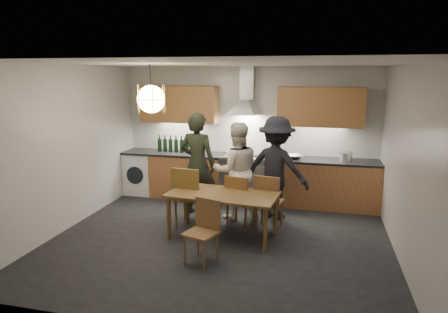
% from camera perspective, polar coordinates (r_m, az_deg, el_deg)
% --- Properties ---
extents(ground, '(5.00, 5.00, 0.00)m').
position_cam_1_polar(ground, '(6.18, -0.55, -11.73)').
color(ground, black).
rests_on(ground, ground).
extents(room_shell, '(5.02, 4.52, 2.61)m').
position_cam_1_polar(room_shell, '(5.71, -0.58, 4.16)').
color(room_shell, silver).
rests_on(room_shell, ground).
extents(counter_run, '(5.00, 0.62, 0.90)m').
position_cam_1_polar(counter_run, '(7.83, 3.15, -3.14)').
color(counter_run, '#B77646').
rests_on(counter_run, ground).
extents(range_stove, '(0.90, 0.60, 0.92)m').
position_cam_1_polar(range_stove, '(7.83, 2.98, -3.20)').
color(range_stove, silver).
rests_on(range_stove, ground).
extents(wall_fixtures, '(4.30, 0.54, 1.10)m').
position_cam_1_polar(wall_fixtures, '(7.70, 3.26, 7.36)').
color(wall_fixtures, '#BE8249').
rests_on(wall_fixtures, ground).
extents(pendant_lamp, '(0.43, 0.43, 0.70)m').
position_cam_1_polar(pendant_lamp, '(5.91, -10.37, 8.06)').
color(pendant_lamp, black).
rests_on(pendant_lamp, ground).
extents(dining_table, '(1.70, 0.96, 0.69)m').
position_cam_1_polar(dining_table, '(6.07, -0.17, -6.00)').
color(dining_table, brown).
rests_on(dining_table, ground).
extents(chair_back_left, '(0.49, 0.49, 1.01)m').
position_cam_1_polar(chair_back_left, '(6.44, -5.15, -5.28)').
color(chair_back_left, brown).
rests_on(chair_back_left, ground).
extents(chair_back_mid, '(0.49, 0.49, 0.88)m').
position_cam_1_polar(chair_back_mid, '(6.41, 2.11, -6.00)').
color(chair_back_mid, brown).
rests_on(chair_back_mid, ground).
extents(chair_back_right, '(0.46, 0.46, 0.91)m').
position_cam_1_polar(chair_back_right, '(6.38, 6.32, -6.02)').
color(chair_back_right, brown).
rests_on(chair_back_right, ground).
extents(chair_front, '(0.48, 0.48, 0.84)m').
position_cam_1_polar(chair_front, '(5.36, -2.86, -9.93)').
color(chair_front, brown).
rests_on(chair_front, ground).
extents(person_left, '(0.72, 0.53, 1.82)m').
position_cam_1_polar(person_left, '(6.99, -3.79, -1.11)').
color(person_left, black).
rests_on(person_left, ground).
extents(person_mid, '(0.99, 0.89, 1.67)m').
position_cam_1_polar(person_mid, '(6.81, 1.78, -2.07)').
color(person_mid, beige).
rests_on(person_mid, ground).
extents(person_right, '(1.27, 0.93, 1.76)m').
position_cam_1_polar(person_right, '(6.88, 7.46, -1.63)').
color(person_right, black).
rests_on(person_right, ground).
extents(mixing_bowl, '(0.39, 0.39, 0.08)m').
position_cam_1_polar(mixing_bowl, '(7.58, 9.98, -0.02)').
color(mixing_bowl, '#B8B7BB').
rests_on(mixing_bowl, counter_run).
extents(stock_pot, '(0.28, 0.28, 0.15)m').
position_cam_1_polar(stock_pot, '(7.59, 17.04, -0.06)').
color(stock_pot, silver).
rests_on(stock_pot, counter_run).
extents(wine_bottles, '(0.91, 0.08, 0.34)m').
position_cam_1_polar(wine_bottles, '(8.09, -6.47, 1.77)').
color(wine_bottles, black).
rests_on(wine_bottles, counter_run).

